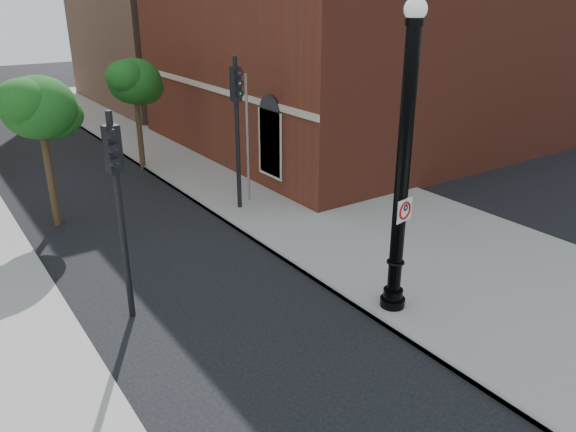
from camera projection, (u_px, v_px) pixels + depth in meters
ground at (303, 343)px, 12.76m from camera, size 120.00×120.00×0.00m
sidewalk_right at (279, 181)px, 23.54m from camera, size 8.00×60.00×0.12m
curb_edge at (193, 199)px, 21.46m from camera, size 0.10×60.00×0.14m
brick_wall_building at (394, 16)px, 29.55m from camera, size 22.30×16.30×12.50m
lamppost at (402, 181)px, 12.85m from camera, size 0.62×0.62×7.35m
no_parking_sign at (405, 210)px, 12.93m from camera, size 0.55×0.13×0.56m
traffic_signal_left at (117, 184)px, 12.56m from camera, size 0.36×0.43×5.08m
traffic_signal_right at (237, 110)px, 19.18m from camera, size 0.40×0.47×5.45m
utility_pole at (247, 141)px, 20.41m from camera, size 0.10×0.10×4.79m
street_tree_a at (40, 109)px, 17.83m from camera, size 2.79×2.52×5.03m
street_tree_c at (135, 82)px, 23.99m from camera, size 2.69×2.43×4.85m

